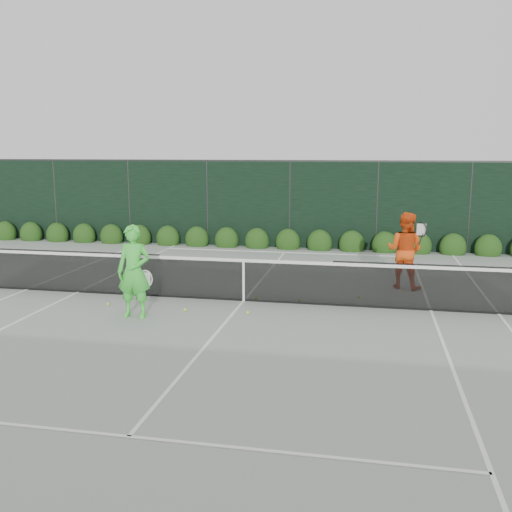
# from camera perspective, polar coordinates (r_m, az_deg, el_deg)

# --- Properties ---
(ground) EXTENTS (80.00, 80.00, 0.00)m
(ground) POSITION_cam_1_polar(r_m,az_deg,el_deg) (13.05, -1.24, -4.52)
(ground) COLOR gray
(ground) RESTS_ON ground
(tennis_net) EXTENTS (12.90, 0.10, 1.07)m
(tennis_net) POSITION_cam_1_polar(r_m,az_deg,el_deg) (12.93, -1.35, -2.24)
(tennis_net) COLOR #10311F
(tennis_net) RESTS_ON ground
(player_woman) EXTENTS (0.71, 0.47, 1.91)m
(player_woman) POSITION_cam_1_polar(r_m,az_deg,el_deg) (11.87, -12.11, -1.53)
(player_woman) COLOR #43DA40
(player_woman) RESTS_ON ground
(player_man) EXTENTS (1.12, 1.01, 1.90)m
(player_man) POSITION_cam_1_polar(r_m,az_deg,el_deg) (14.57, 14.66, 0.55)
(player_man) COLOR #ED4E14
(player_man) RESTS_ON ground
(court_lines) EXTENTS (11.03, 23.83, 0.01)m
(court_lines) POSITION_cam_1_polar(r_m,az_deg,el_deg) (13.05, -1.24, -4.50)
(court_lines) COLOR white
(court_lines) RESTS_ON ground
(windscreen_fence) EXTENTS (32.00, 21.07, 3.06)m
(windscreen_fence) POSITION_cam_1_polar(r_m,az_deg,el_deg) (10.15, -4.57, -0.14)
(windscreen_fence) COLOR black
(windscreen_fence) RESTS_ON ground
(hedge_row) EXTENTS (31.66, 0.65, 0.94)m
(hedge_row) POSITION_cam_1_polar(r_m,az_deg,el_deg) (19.90, 3.21, 1.39)
(hedge_row) COLOR #17390F
(hedge_row) RESTS_ON ground
(tennis_balls) EXTENTS (5.51, 1.91, 0.07)m
(tennis_balls) POSITION_cam_1_polar(r_m,az_deg,el_deg) (12.71, -1.21, -4.77)
(tennis_balls) COLOR #C4F436
(tennis_balls) RESTS_ON ground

